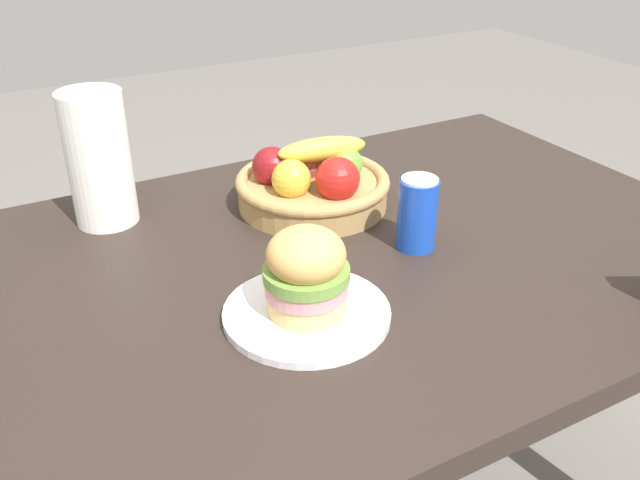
{
  "coord_description": "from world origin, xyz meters",
  "views": [
    {
      "loc": [
        -0.5,
        -0.85,
        1.32
      ],
      "look_at": [
        -0.05,
        -0.04,
        0.81
      ],
      "focal_mm": 38.44,
      "sensor_mm": 36.0,
      "label": 1
    }
  ],
  "objects_px": {
    "plate": "(307,313)",
    "soda_can": "(417,214)",
    "paper_towel_roll": "(99,159)",
    "sandwich": "(306,272)",
    "fruit_basket": "(313,183)"
  },
  "relations": [
    {
      "from": "soda_can",
      "to": "paper_towel_roll",
      "type": "xyz_separation_m",
      "value": [
        -0.43,
        0.35,
        0.06
      ]
    },
    {
      "from": "plate",
      "to": "soda_can",
      "type": "distance_m",
      "value": 0.28
    },
    {
      "from": "soda_can",
      "to": "sandwich",
      "type": "bearing_deg",
      "value": -160.08
    },
    {
      "from": "fruit_basket",
      "to": "paper_towel_roll",
      "type": "relative_size",
      "value": 1.21
    },
    {
      "from": "sandwich",
      "to": "soda_can",
      "type": "bearing_deg",
      "value": 19.92
    },
    {
      "from": "soda_can",
      "to": "paper_towel_roll",
      "type": "relative_size",
      "value": 0.53
    },
    {
      "from": "sandwich",
      "to": "soda_can",
      "type": "xyz_separation_m",
      "value": [
        0.26,
        0.09,
        -0.01
      ]
    },
    {
      "from": "sandwich",
      "to": "plate",
      "type": "bearing_deg",
      "value": 0.0
    },
    {
      "from": "fruit_basket",
      "to": "paper_towel_roll",
      "type": "xyz_separation_m",
      "value": [
        -0.36,
        0.13,
        0.07
      ]
    },
    {
      "from": "fruit_basket",
      "to": "paper_towel_roll",
      "type": "bearing_deg",
      "value": 160.63
    },
    {
      "from": "sandwich",
      "to": "fruit_basket",
      "type": "distance_m",
      "value": 0.36
    },
    {
      "from": "soda_can",
      "to": "paper_towel_roll",
      "type": "bearing_deg",
      "value": 141.16
    },
    {
      "from": "paper_towel_roll",
      "to": "sandwich",
      "type": "bearing_deg",
      "value": -68.29
    },
    {
      "from": "sandwich",
      "to": "paper_towel_roll",
      "type": "distance_m",
      "value": 0.48
    },
    {
      "from": "plate",
      "to": "fruit_basket",
      "type": "xyz_separation_m",
      "value": [
        0.18,
        0.32,
        0.04
      ]
    }
  ]
}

